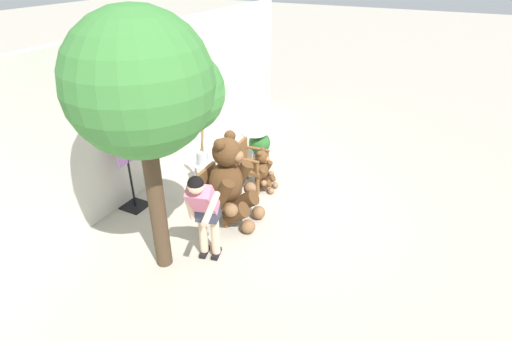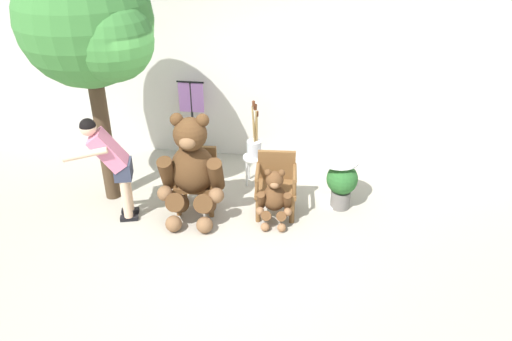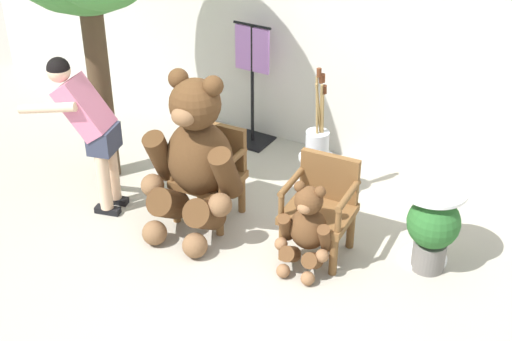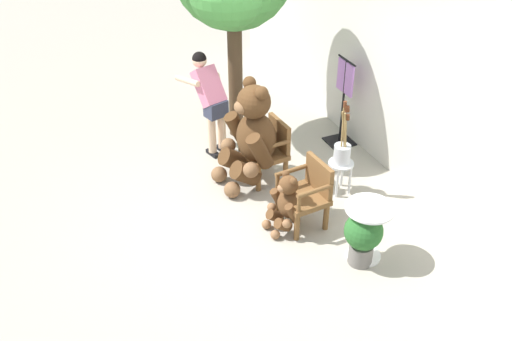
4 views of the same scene
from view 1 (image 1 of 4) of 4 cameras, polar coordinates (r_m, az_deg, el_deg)
name	(u,v)px [view 1 (image 1 of 4)]	position (r m, az deg, el deg)	size (l,w,h in m)	color
ground_plane	(268,209)	(6.86, 1.78, -5.49)	(60.00, 60.00, 0.00)	#A8A091
back_wall	(148,109)	(7.44, -15.18, 8.44)	(10.00, 0.16, 2.80)	beige
wooden_chair_left	(217,192)	(6.47, -5.66, -3.06)	(0.59, 0.55, 0.86)	brown
wooden_chair_right	(249,163)	(7.30, -1.04, 1.02)	(0.60, 0.56, 0.86)	brown
teddy_bear_large	(230,181)	(6.21, -3.69, -1.47)	(0.90, 0.87, 1.50)	#4C3019
teddy_bear_small	(263,170)	(7.23, 0.99, 0.07)	(0.48, 0.47, 0.80)	brown
person_visitor	(204,208)	(5.31, -7.45, -5.35)	(0.77, 0.62, 1.49)	black
white_stool	(203,169)	(7.39, -7.55, 0.16)	(0.34, 0.34, 0.46)	silver
brush_bucket	(202,155)	(7.25, -7.68, 2.20)	(0.22, 0.22, 0.90)	silver
round_side_table	(254,144)	(8.11, -0.30, 3.86)	(0.56, 0.56, 0.72)	white
patio_tree	(148,88)	(4.74, -15.18, 11.36)	(1.78, 1.70, 3.42)	#473523
potted_plant	(259,146)	(8.15, 0.50, 3.57)	(0.44, 0.44, 0.68)	slate
clothing_display_stand	(129,170)	(6.87, -17.66, 0.11)	(0.44, 0.40, 1.36)	black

